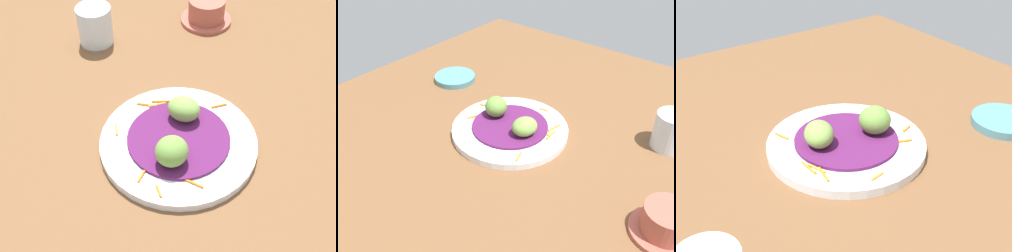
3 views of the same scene
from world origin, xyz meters
TOP-DOWN VIEW (x-y plane):
  - table_surface at (0.00, 0.00)cm, footprint 110.00×110.00cm
  - main_plate at (4.65, 1.11)cm, footprint 25.96×25.96cm
  - cabbage_bed at (4.65, 1.11)cm, footprint 16.98×16.98cm
  - carrot_garnish at (3.27, -1.57)cm, footprint 20.78×19.44cm
  - guac_scoop_left at (9.60, 0.26)cm, footprint 7.30×7.28cm
  - guac_scoop_center at (-0.30, 1.96)cm, footprint 6.62×7.06cm
  - side_plate_small at (32.08, -8.72)cm, footprint 11.15×11.15cm
  - terracotta_bowl at (-32.52, 7.39)cm, footprint 11.20×11.20cm
  - water_glass at (-24.64, -16.11)cm, footprint 7.17×7.17cm

SIDE VIEW (x-z plane):
  - table_surface at x=0.00cm, z-range 0.00..2.00cm
  - side_plate_small at x=32.08cm, z-range 2.00..3.47cm
  - main_plate at x=4.65cm, z-range 2.00..3.52cm
  - carrot_garnish at x=3.27cm, z-range 3.52..3.92cm
  - cabbage_bed at x=4.65cm, z-range 3.52..4.07cm
  - terracotta_bowl at x=-32.52cm, z-range 1.72..7.15cm
  - water_glass at x=-24.64cm, z-range 2.00..10.03cm
  - guac_scoop_center at x=-0.30cm, z-range 4.07..8.16cm
  - guac_scoop_left at x=9.60cm, z-range 4.07..8.73cm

